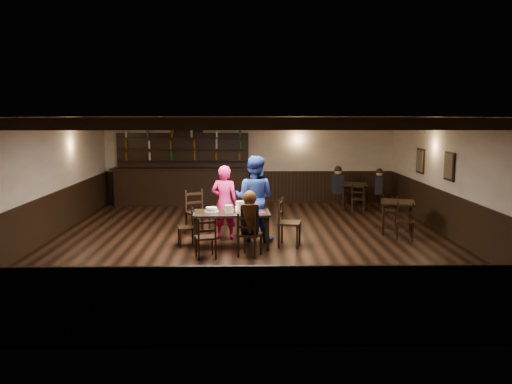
{
  "coord_description": "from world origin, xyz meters",
  "views": [
    {
      "loc": [
        -0.06,
        -10.57,
        2.73
      ],
      "look_at": [
        0.12,
        0.2,
        1.07
      ],
      "focal_mm": 35.0,
      "sensor_mm": 36.0,
      "label": 1
    }
  ],
  "objects_px": {
    "man_blue": "(254,199)",
    "cake": "(211,210)",
    "dining_table": "(232,216)",
    "chair_near_left": "(206,235)",
    "chair_near_right": "(248,232)",
    "bar_counter": "(183,181)",
    "woman_pink": "(225,202)"
  },
  "relations": [
    {
      "from": "chair_near_left",
      "to": "man_blue",
      "type": "height_order",
      "value": "man_blue"
    },
    {
      "from": "chair_near_right",
      "to": "dining_table",
      "type": "bearing_deg",
      "value": 115.29
    },
    {
      "from": "dining_table",
      "to": "bar_counter",
      "type": "relative_size",
      "value": 0.38
    },
    {
      "from": "dining_table",
      "to": "chair_near_right",
      "type": "height_order",
      "value": "chair_near_right"
    },
    {
      "from": "dining_table",
      "to": "man_blue",
      "type": "bearing_deg",
      "value": 51.19
    },
    {
      "from": "man_blue",
      "to": "cake",
      "type": "xyz_separation_m",
      "value": [
        -0.9,
        -0.54,
        -0.14
      ]
    },
    {
      "from": "cake",
      "to": "bar_counter",
      "type": "distance_m",
      "value": 5.25
    },
    {
      "from": "dining_table",
      "to": "woman_pink",
      "type": "bearing_deg",
      "value": 103.52
    },
    {
      "from": "woman_pink",
      "to": "man_blue",
      "type": "height_order",
      "value": "man_blue"
    },
    {
      "from": "woman_pink",
      "to": "bar_counter",
      "type": "height_order",
      "value": "bar_counter"
    },
    {
      "from": "woman_pink",
      "to": "bar_counter",
      "type": "distance_m",
      "value": 4.66
    },
    {
      "from": "chair_near_right",
      "to": "woman_pink",
      "type": "height_order",
      "value": "woman_pink"
    },
    {
      "from": "woman_pink",
      "to": "cake",
      "type": "distance_m",
      "value": 0.72
    },
    {
      "from": "dining_table",
      "to": "cake",
      "type": "height_order",
      "value": "cake"
    },
    {
      "from": "chair_near_left",
      "to": "chair_near_right",
      "type": "bearing_deg",
      "value": 7.58
    },
    {
      "from": "dining_table",
      "to": "cake",
      "type": "bearing_deg",
      "value": 172.24
    },
    {
      "from": "woman_pink",
      "to": "man_blue",
      "type": "xyz_separation_m",
      "value": [
        0.65,
        -0.14,
        0.11
      ]
    },
    {
      "from": "woman_pink",
      "to": "bar_counter",
      "type": "relative_size",
      "value": 0.39
    },
    {
      "from": "bar_counter",
      "to": "dining_table",
      "type": "bearing_deg",
      "value": -72.0
    },
    {
      "from": "chair_near_right",
      "to": "bar_counter",
      "type": "xyz_separation_m",
      "value": [
        -2.02,
        5.88,
        0.22
      ]
    },
    {
      "from": "chair_near_right",
      "to": "man_blue",
      "type": "relative_size",
      "value": 0.46
    },
    {
      "from": "chair_near_left",
      "to": "dining_table",
      "type": "bearing_deg",
      "value": 61.15
    },
    {
      "from": "dining_table",
      "to": "cake",
      "type": "distance_m",
      "value": 0.44
    },
    {
      "from": "dining_table",
      "to": "bar_counter",
      "type": "xyz_separation_m",
      "value": [
        -1.67,
        5.15,
        0.05
      ]
    },
    {
      "from": "chair_near_right",
      "to": "woman_pink",
      "type": "bearing_deg",
      "value": 109.58
    },
    {
      "from": "man_blue",
      "to": "bar_counter",
      "type": "height_order",
      "value": "bar_counter"
    },
    {
      "from": "chair_near_right",
      "to": "bar_counter",
      "type": "height_order",
      "value": "bar_counter"
    },
    {
      "from": "man_blue",
      "to": "chair_near_right",
      "type": "bearing_deg",
      "value": 102.13
    },
    {
      "from": "chair_near_left",
      "to": "chair_near_right",
      "type": "xyz_separation_m",
      "value": [
        0.8,
        0.11,
        0.03
      ]
    },
    {
      "from": "man_blue",
      "to": "dining_table",
      "type": "bearing_deg",
      "value": 69.1
    },
    {
      "from": "dining_table",
      "to": "woman_pink",
      "type": "height_order",
      "value": "woman_pink"
    },
    {
      "from": "dining_table",
      "to": "woman_pink",
      "type": "xyz_separation_m",
      "value": [
        -0.18,
        0.74,
        0.15
      ]
    }
  ]
}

